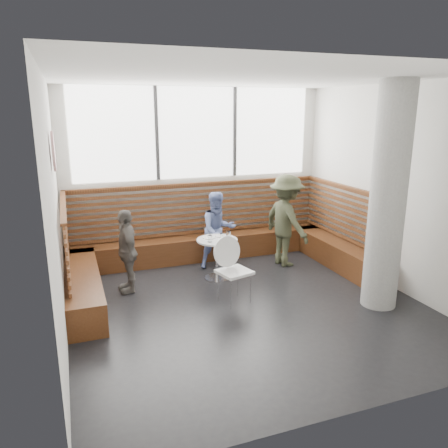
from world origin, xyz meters
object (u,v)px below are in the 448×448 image
object	(u,v)px
cafe_chair	(233,264)
child_left	(127,251)
child_back	(218,230)
concrete_column	(388,198)
adult_man	(286,220)
cafe_table	(217,251)

from	to	relation	value
cafe_chair	child_left	distance (m)	1.69
cafe_chair	child_back	world-z (taller)	child_back
concrete_column	child_back	distance (m)	3.02
concrete_column	adult_man	xyz separation A→B (m)	(-0.49, 2.01, -0.76)
concrete_column	adult_man	world-z (taller)	concrete_column
cafe_table	child_back	xyz separation A→B (m)	(0.22, 0.56, 0.19)
concrete_column	adult_man	size ratio (longest dim) A/B	1.90
cafe_table	cafe_chair	world-z (taller)	cafe_chair
concrete_column	child_back	xyz separation A→B (m)	(-1.70, 2.33, -0.91)
cafe_table	child_left	distance (m)	1.49
cafe_chair	child_back	bearing A→B (deg)	63.89
cafe_chair	cafe_table	bearing A→B (deg)	70.65
adult_man	child_back	xyz separation A→B (m)	(-1.21, 0.31, -0.15)
adult_man	child_left	distance (m)	2.92
cafe_table	adult_man	distance (m)	1.48
cafe_table	child_left	size ratio (longest dim) A/B	0.53
child_left	child_back	bearing A→B (deg)	106.05
child_back	concrete_column	bearing A→B (deg)	-58.34
cafe_chair	adult_man	distance (m)	1.89
adult_man	concrete_column	bearing A→B (deg)	-176.59
concrete_column	child_left	world-z (taller)	concrete_column
cafe_table	adult_man	size ratio (longest dim) A/B	0.42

